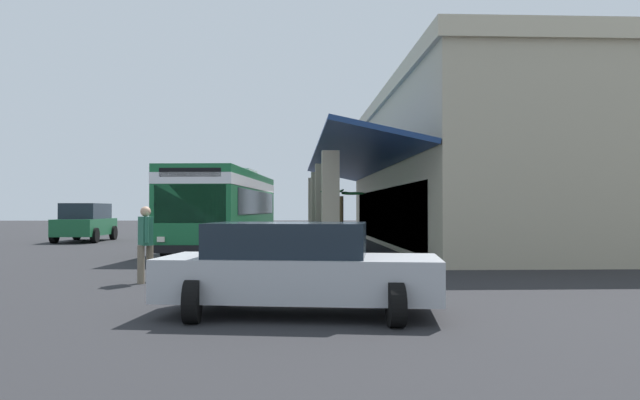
% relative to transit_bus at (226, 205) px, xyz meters
% --- Properties ---
extents(ground, '(120.00, 120.00, 0.00)m').
position_rel_transit_bus_xyz_m(ground, '(-3.85, 8.71, -1.85)').
color(ground, '#262628').
extents(curb_strip, '(27.46, 0.50, 0.12)m').
position_rel_transit_bus_xyz_m(curb_strip, '(-3.59, 3.40, -1.79)').
color(curb_strip, '#9E998E').
rests_on(curb_strip, ground).
extents(plaza_building, '(23.18, 15.92, 7.05)m').
position_rel_transit_bus_xyz_m(plaza_building, '(-3.59, 13.03, 1.68)').
color(plaza_building, '#B2A88E').
rests_on(plaza_building, ground).
extents(transit_bus, '(11.39, 3.53, 3.34)m').
position_rel_transit_bus_xyz_m(transit_bus, '(0.00, 0.00, 0.00)').
color(transit_bus, '#196638').
rests_on(transit_bus, ground).
extents(parked_suv_green, '(4.83, 2.26, 1.97)m').
position_rel_transit_bus_xyz_m(parked_suv_green, '(-7.60, -8.04, -0.84)').
color(parked_suv_green, '#195933').
rests_on(parked_suv_green, ground).
extents(parked_sedan_silver, '(2.85, 4.61, 1.47)m').
position_rel_transit_bus_xyz_m(parked_sedan_silver, '(14.70, 2.75, -1.10)').
color(parked_sedan_silver, '#B2B5BA').
rests_on(parked_sedan_silver, ground).
extents(pedestrian, '(0.67, 0.43, 1.75)m').
position_rel_transit_bus_xyz_m(pedestrian, '(10.41, -0.67, -0.86)').
color(pedestrian, '#726651').
rests_on(pedestrian, ground).
extents(potted_palm, '(1.64, 1.80, 2.48)m').
position_rel_transit_bus_xyz_m(potted_palm, '(0.29, 4.62, -1.27)').
color(potted_palm, brown).
rests_on(potted_palm, ground).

